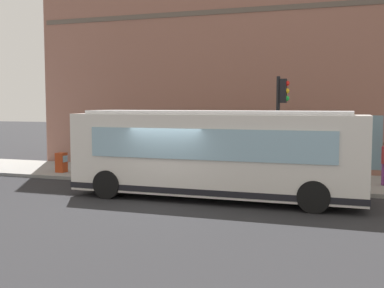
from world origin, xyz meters
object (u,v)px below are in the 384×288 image
traffic_light_near_corner (281,110)px  pedestrian_walking_along_curb (185,155)px  newspaper_vending_box (61,162)px  pedestrian_near_hydrant (261,156)px  city_bus_nearside (215,154)px  fire_hydrant (308,171)px

traffic_light_near_corner → pedestrian_walking_along_curb: traffic_light_near_corner is taller
traffic_light_near_corner → newspaper_vending_box: traffic_light_near_corner is taller
traffic_light_near_corner → newspaper_vending_box: size_ratio=4.65×
pedestrian_near_hydrant → newspaper_vending_box: size_ratio=1.89×
city_bus_nearside → newspaper_vending_box: (2.95, 8.22, -0.95)m
fire_hydrant → newspaper_vending_box: (-1.26, 11.01, 0.09)m
traffic_light_near_corner → city_bus_nearside: bearing=140.1°
city_bus_nearside → pedestrian_near_hydrant: (3.97, -0.87, -0.42)m
newspaper_vending_box → pedestrian_near_hydrant: bearing=-83.6°
traffic_light_near_corner → pedestrian_near_hydrant: bearing=32.0°
city_bus_nearside → traffic_light_near_corner: bearing=-39.9°
fire_hydrant → pedestrian_near_hydrant: bearing=97.0°
fire_hydrant → newspaper_vending_box: newspaper_vending_box is taller
city_bus_nearside → traffic_light_near_corner: 3.35m
traffic_light_near_corner → pedestrian_walking_along_curb: size_ratio=2.45×
fire_hydrant → pedestrian_near_hydrant: (-0.24, 1.92, 0.62)m
pedestrian_walking_along_curb → city_bus_nearside: bearing=-144.0°
pedestrian_near_hydrant → newspaper_vending_box: bearing=96.4°
city_bus_nearside → fire_hydrant: (4.21, -2.79, -1.04)m
pedestrian_walking_along_curb → newspaper_vending_box: size_ratio=1.90×
city_bus_nearside → newspaper_vending_box: size_ratio=11.16×
fire_hydrant → pedestrian_walking_along_curb: (-1.19, 4.98, 0.62)m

